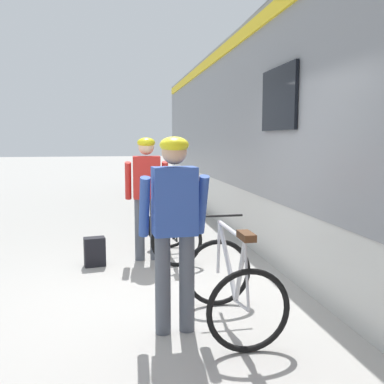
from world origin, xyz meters
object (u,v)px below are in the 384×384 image
(cyclist_near_in_blue, at_px, (174,217))
(backpack_on_platform, at_px, (95,252))
(bicycle_far_black, at_px, (173,230))
(cyclist_far_in_red, at_px, (147,187))
(bicycle_near_silver, at_px, (232,285))

(cyclist_near_in_blue, bearing_deg, backpack_on_platform, 109.93)
(bicycle_far_black, distance_m, backpack_on_platform, 1.17)
(cyclist_near_in_blue, distance_m, cyclist_far_in_red, 2.40)
(bicycle_far_black, bearing_deg, bicycle_near_silver, -85.13)
(cyclist_near_in_blue, xyz_separation_m, bicycle_far_black, (0.32, 2.48, -0.65))
(bicycle_near_silver, bearing_deg, backpack_on_platform, 121.22)
(backpack_on_platform, bearing_deg, cyclist_far_in_red, 5.12)
(bicycle_near_silver, bearing_deg, bicycle_far_black, 94.87)
(backpack_on_platform, bearing_deg, bicycle_near_silver, -68.29)
(cyclist_near_in_blue, xyz_separation_m, bicycle_near_silver, (0.53, 0.01, -0.65))
(cyclist_far_in_red, relative_size, bicycle_near_silver, 1.64)
(bicycle_near_silver, bearing_deg, cyclist_far_in_red, 103.91)
(cyclist_far_in_red, distance_m, bicycle_far_black, 0.76)
(cyclist_near_in_blue, height_order, bicycle_far_black, cyclist_near_in_blue)
(bicycle_near_silver, relative_size, backpack_on_platform, 2.69)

